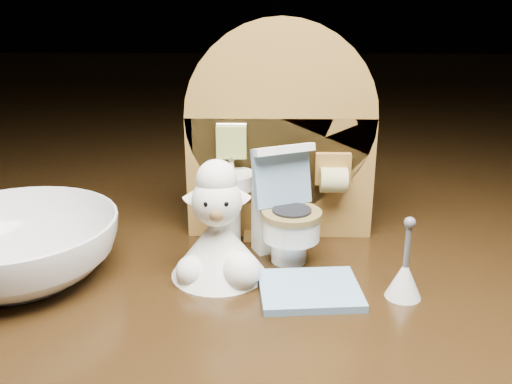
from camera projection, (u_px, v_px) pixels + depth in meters
The scene contains 6 objects.
backdrop_panel at pixel (279, 145), 0.39m from camera, with size 0.13×0.05×0.15m.
toy_toilet at pixel (285, 217), 0.37m from camera, with size 0.05×0.05×0.08m.
bath_mat at pixel (310, 290), 0.33m from camera, with size 0.06×0.05×0.00m, color #7198B7.
toilet_brush at pixel (404, 276), 0.33m from camera, with size 0.02×0.02×0.05m.
plush_lamb at pixel (218, 236), 0.35m from camera, with size 0.06×0.06×0.08m.
ceramic_bowl at pixel (17, 249), 0.35m from camera, with size 0.12×0.12×0.04m, color white.
Camera 1 is at (-0.01, -0.32, 0.17)m, focal length 40.00 mm.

